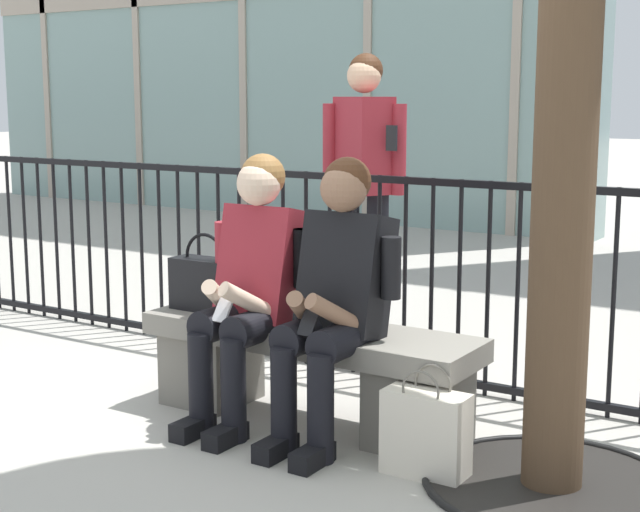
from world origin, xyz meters
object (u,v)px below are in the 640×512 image
(shopping_bag, at_px, (426,433))
(bystander_further_back, at_px, (363,176))
(seated_person_with_phone, at_px, (251,281))
(seated_person_companion, at_px, (335,292))
(stone_bench, at_px, (308,364))
(handbag_on_bench, at_px, (206,283))

(shopping_bag, xyz_separation_m, bystander_further_back, (-1.25, 1.66, 0.83))
(seated_person_with_phone, distance_m, shopping_bag, 1.07)
(seated_person_companion, distance_m, bystander_further_back, 1.72)
(seated_person_with_phone, xyz_separation_m, shopping_bag, (0.95, -0.15, -0.48))
(bystander_further_back, bearing_deg, stone_bench, -69.41)
(stone_bench, xyz_separation_m, seated_person_with_phone, (-0.22, -0.13, 0.38))
(stone_bench, height_order, shopping_bag, stone_bench)
(stone_bench, distance_m, shopping_bag, 0.79)
(seated_person_with_phone, relative_size, bystander_further_back, 0.71)
(shopping_bag, bearing_deg, seated_person_with_phone, 171.19)
(seated_person_with_phone, bearing_deg, shopping_bag, -8.81)
(seated_person_with_phone, distance_m, seated_person_companion, 0.44)
(seated_person_with_phone, height_order, seated_person_companion, same)
(stone_bench, height_order, seated_person_with_phone, seated_person_with_phone)
(handbag_on_bench, bearing_deg, bystander_further_back, 87.54)
(stone_bench, distance_m, seated_person_companion, 0.46)
(shopping_bag, bearing_deg, seated_person_companion, 163.87)
(stone_bench, height_order, handbag_on_bench, handbag_on_bench)
(handbag_on_bench, relative_size, shopping_bag, 0.85)
(seated_person_with_phone, bearing_deg, bystander_further_back, 101.19)
(seated_person_companion, relative_size, shopping_bag, 2.77)
(seated_person_with_phone, distance_m, handbag_on_bench, 0.38)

